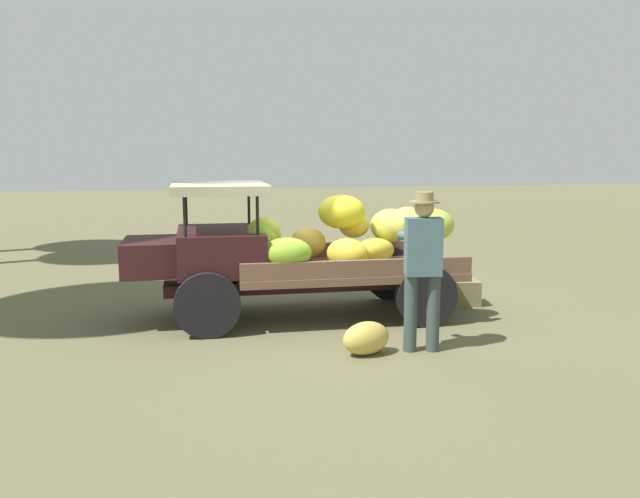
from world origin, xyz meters
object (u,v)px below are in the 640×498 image
Objects in this scene: loose_banana_bunch at (366,338)px; wooden_crate at (458,292)px; truck at (291,251)px; farmer at (423,262)px.

wooden_crate is at bearing -135.15° from loose_banana_bunch.
truck is 2.04m from loose_banana_bunch.
truck is 7.69× the size of wooden_crate.
truck is 2.68m from wooden_crate.
truck is at bearing 4.54° from wooden_crate.
truck is 2.18m from farmer.
loose_banana_bunch reaches higher than wooden_crate.
farmer is 1.07m from loose_banana_bunch.
farmer is 3.14× the size of loose_banana_bunch.
truck reaches higher than farmer.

